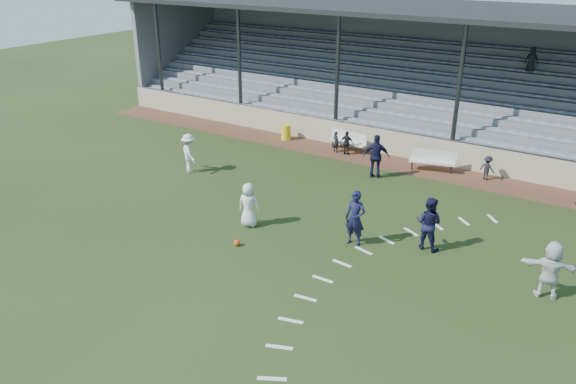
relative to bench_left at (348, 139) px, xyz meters
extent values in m
plane|color=#243415|center=(1.91, -10.97, -0.58)|extent=(90.00, 90.00, 0.00)
cube|color=#533021|center=(1.91, -0.47, -0.57)|extent=(34.00, 2.00, 0.02)
cube|color=#B4A78A|center=(1.91, 0.58, 0.02)|extent=(34.00, 0.18, 1.20)
cube|color=silver|center=(0.00, -0.12, -0.13)|extent=(2.03, 0.59, 0.06)
cube|color=silver|center=(0.00, 0.10, 0.12)|extent=(2.00, 0.25, 0.54)
cylinder|color=#303238|center=(-0.85, -0.04, -0.36)|extent=(0.06, 0.06, 0.40)
cylinder|color=#303238|center=(0.85, -0.21, -0.36)|extent=(0.06, 0.06, 0.40)
cube|color=silver|center=(4.47, -0.59, -0.13)|extent=(2.03, 0.92, 0.06)
cube|color=silver|center=(4.47, -0.37, 0.12)|extent=(1.94, 0.59, 0.54)
cylinder|color=#303238|center=(3.65, -0.82, -0.36)|extent=(0.06, 0.06, 0.40)
cylinder|color=#303238|center=(5.29, -0.36, -0.36)|extent=(0.06, 0.06, 0.40)
cylinder|color=yellow|center=(-3.50, -0.21, -0.17)|extent=(0.49, 0.49, 0.78)
sphere|color=#D8440C|center=(1.30, -10.70, -0.47)|extent=(0.22, 0.22, 0.22)
imported|color=silver|center=(0.76, -9.26, 0.23)|extent=(0.90, 0.69, 1.64)
imported|color=black|center=(4.56, -8.45, 0.38)|extent=(0.71, 0.48, 1.92)
imported|color=black|center=(6.72, -7.41, 0.33)|extent=(0.92, 0.73, 1.83)
imported|color=silver|center=(-4.62, -6.39, 0.29)|extent=(1.31, 1.13, 1.75)
imported|color=black|center=(2.63, -2.52, 0.38)|extent=(1.22, 0.85, 1.93)
imported|color=silver|center=(10.60, -8.27, 0.29)|extent=(1.70, 0.87, 1.76)
imported|color=black|center=(-0.39, -0.54, -0.04)|extent=(0.43, 0.33, 1.04)
imported|color=black|center=(0.23, -0.60, 0.02)|extent=(0.71, 0.35, 1.16)
imported|color=black|center=(6.79, -0.22, -0.03)|extent=(0.77, 0.58, 1.06)
cube|color=gray|center=(1.91, 1.13, 0.02)|extent=(34.00, 0.80, 1.20)
cube|color=gray|center=(1.91, 1.23, 0.67)|extent=(33.00, 0.28, 0.10)
cube|color=gray|center=(1.91, 1.93, 0.22)|extent=(34.00, 0.80, 1.60)
cube|color=gray|center=(1.91, 2.03, 1.07)|extent=(33.00, 0.28, 0.10)
cube|color=gray|center=(1.91, 2.73, 0.42)|extent=(34.00, 0.80, 2.00)
cube|color=gray|center=(1.91, 2.83, 1.47)|extent=(33.00, 0.28, 0.10)
cube|color=gray|center=(1.91, 3.53, 0.62)|extent=(34.00, 0.80, 2.40)
cube|color=gray|center=(1.91, 3.63, 1.87)|extent=(33.00, 0.28, 0.10)
cube|color=gray|center=(1.91, 4.33, 0.82)|extent=(34.00, 0.80, 2.80)
cube|color=gray|center=(1.91, 4.43, 2.27)|extent=(33.00, 0.28, 0.10)
cube|color=gray|center=(1.91, 5.13, 1.02)|extent=(34.00, 0.80, 3.20)
cube|color=gray|center=(1.91, 5.23, 2.67)|extent=(33.00, 0.28, 0.10)
cube|color=gray|center=(1.91, 5.93, 1.22)|extent=(34.00, 0.80, 3.60)
cube|color=gray|center=(1.91, 6.03, 3.07)|extent=(33.00, 0.28, 0.10)
cube|color=gray|center=(1.91, 6.73, 1.42)|extent=(34.00, 0.80, 4.00)
cube|color=gray|center=(1.91, 6.83, 3.47)|extent=(33.00, 0.28, 0.10)
cube|color=gray|center=(1.91, 7.53, 1.62)|extent=(34.00, 0.80, 4.40)
cube|color=gray|center=(1.91, 7.63, 3.87)|extent=(33.00, 0.28, 0.10)
cube|color=gray|center=(1.91, 8.13, 2.62)|extent=(34.00, 0.40, 6.40)
cube|color=gray|center=(-14.94, 4.53, 2.62)|extent=(0.30, 7.80, 6.40)
cube|color=black|center=(1.91, 4.23, 5.92)|extent=(34.60, 9.00, 0.22)
cylinder|color=#303238|center=(-13.09, 0.68, 2.67)|extent=(0.20, 0.20, 6.50)
cylinder|color=#303238|center=(-7.09, 0.68, 2.67)|extent=(0.20, 0.20, 6.50)
cylinder|color=#303238|center=(-1.09, 0.68, 2.67)|extent=(0.20, 0.20, 6.50)
cylinder|color=#303238|center=(4.91, 0.68, 2.67)|extent=(0.20, 0.20, 6.50)
cylinder|color=#303238|center=(1.91, 0.58, 0.67)|extent=(34.00, 0.05, 0.05)
imported|color=black|center=(6.81, 5.97, 3.62)|extent=(0.62, 0.43, 1.22)
cube|color=white|center=(8.03, -3.96, -0.58)|extent=(0.54, 0.61, 0.01)
cube|color=white|center=(7.21, -4.74, -0.58)|extent=(0.59, 0.56, 0.01)
cube|color=white|center=(6.48, -5.63, -0.58)|extent=(0.64, 0.51, 0.01)
cube|color=white|center=(5.88, -6.59, -0.58)|extent=(0.67, 0.44, 0.01)
cube|color=white|center=(5.40, -7.62, -0.58)|extent=(0.70, 0.37, 0.01)
cube|color=white|center=(5.05, -8.71, -0.58)|extent=(0.71, 0.29, 0.01)
cube|color=white|center=(4.83, -9.83, -0.58)|extent=(0.71, 0.21, 0.01)
cube|color=white|center=(4.76, -10.97, -0.58)|extent=(0.70, 0.12, 0.01)
cube|color=white|center=(4.83, -12.10, -0.58)|extent=(0.71, 0.21, 0.01)
cube|color=white|center=(5.05, -13.22, -0.58)|extent=(0.71, 0.29, 0.01)
cube|color=white|center=(5.40, -14.31, -0.58)|extent=(0.70, 0.37, 0.01)
cube|color=white|center=(5.88, -15.34, -0.58)|extent=(0.67, 0.44, 0.01)
camera|label=1|loc=(11.71, -23.75, 8.61)|focal=35.00mm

